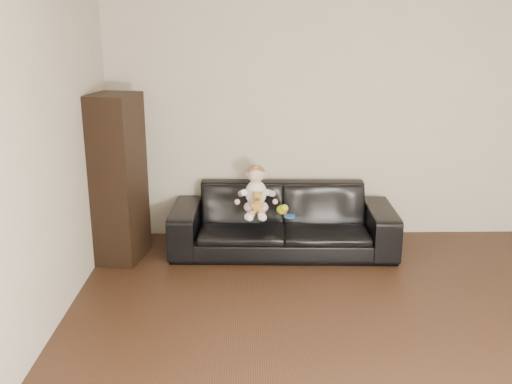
{
  "coord_description": "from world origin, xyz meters",
  "views": [
    {
      "loc": [
        -1.06,
        -3.17,
        2.18
      ],
      "look_at": [
        -0.96,
        2.14,
        0.65
      ],
      "focal_mm": 40.0,
      "sensor_mm": 36.0,
      "label": 1
    }
  ],
  "objects_px": {
    "baby": "(256,193)",
    "toy_green": "(282,210)",
    "toy_blue_disc": "(290,216)",
    "teddy_bear": "(257,203)",
    "toy_rattle": "(284,211)",
    "cabinet": "(118,179)",
    "sofa": "(283,220)"
  },
  "relations": [
    {
      "from": "teddy_bear",
      "to": "toy_rattle",
      "type": "height_order",
      "value": "teddy_bear"
    },
    {
      "from": "baby",
      "to": "toy_blue_disc",
      "type": "height_order",
      "value": "baby"
    },
    {
      "from": "teddy_bear",
      "to": "toy_rattle",
      "type": "distance_m",
      "value": 0.31
    },
    {
      "from": "cabinet",
      "to": "toy_green",
      "type": "height_order",
      "value": "cabinet"
    },
    {
      "from": "teddy_bear",
      "to": "toy_blue_disc",
      "type": "height_order",
      "value": "teddy_bear"
    },
    {
      "from": "toy_green",
      "to": "toy_blue_disc",
      "type": "bearing_deg",
      "value": -52.75
    },
    {
      "from": "cabinet",
      "to": "baby",
      "type": "height_order",
      "value": "cabinet"
    },
    {
      "from": "toy_rattle",
      "to": "toy_blue_disc",
      "type": "height_order",
      "value": "toy_rattle"
    },
    {
      "from": "teddy_bear",
      "to": "toy_rattle",
      "type": "xyz_separation_m",
      "value": [
        0.26,
        0.11,
        -0.12
      ]
    },
    {
      "from": "sofa",
      "to": "toy_green",
      "type": "bearing_deg",
      "value": -96.39
    },
    {
      "from": "sofa",
      "to": "cabinet",
      "type": "xyz_separation_m",
      "value": [
        -1.59,
        -0.17,
        0.48
      ]
    },
    {
      "from": "toy_blue_disc",
      "to": "sofa",
      "type": "bearing_deg",
      "value": 102.62
    },
    {
      "from": "sofa",
      "to": "toy_blue_disc",
      "type": "xyz_separation_m",
      "value": [
        0.05,
        -0.22,
        0.11
      ]
    },
    {
      "from": "baby",
      "to": "toy_green",
      "type": "relative_size",
      "value": 3.73
    },
    {
      "from": "toy_green",
      "to": "sofa",
      "type": "bearing_deg",
      "value": 81.57
    },
    {
      "from": "sofa",
      "to": "toy_blue_disc",
      "type": "distance_m",
      "value": 0.25
    },
    {
      "from": "baby",
      "to": "teddy_bear",
      "type": "relative_size",
      "value": 2.37
    },
    {
      "from": "toy_green",
      "to": "cabinet",
      "type": "bearing_deg",
      "value": -178.71
    },
    {
      "from": "teddy_bear",
      "to": "toy_green",
      "type": "relative_size",
      "value": 1.58
    },
    {
      "from": "baby",
      "to": "toy_green",
      "type": "bearing_deg",
      "value": 5.06
    },
    {
      "from": "cabinet",
      "to": "sofa",
      "type": "bearing_deg",
      "value": 16.13
    },
    {
      "from": "baby",
      "to": "teddy_bear",
      "type": "bearing_deg",
      "value": -78.58
    },
    {
      "from": "baby",
      "to": "toy_rattle",
      "type": "relative_size",
      "value": 6.5
    },
    {
      "from": "teddy_bear",
      "to": "cabinet",
      "type": "bearing_deg",
      "value": 171.76
    },
    {
      "from": "cabinet",
      "to": "teddy_bear",
      "type": "xyz_separation_m",
      "value": [
        1.33,
        -0.1,
        -0.21
      ]
    },
    {
      "from": "baby",
      "to": "toy_green",
      "type": "distance_m",
      "value": 0.3
    },
    {
      "from": "sofa",
      "to": "cabinet",
      "type": "distance_m",
      "value": 1.67
    },
    {
      "from": "cabinet",
      "to": "toy_blue_disc",
      "type": "height_order",
      "value": "cabinet"
    },
    {
      "from": "toy_blue_disc",
      "to": "teddy_bear",
      "type": "bearing_deg",
      "value": -171.66
    },
    {
      "from": "toy_blue_disc",
      "to": "cabinet",
      "type": "bearing_deg",
      "value": 178.05
    },
    {
      "from": "toy_rattle",
      "to": "toy_blue_disc",
      "type": "xyz_separation_m",
      "value": [
        0.05,
        -0.07,
        -0.03
      ]
    },
    {
      "from": "sofa",
      "to": "toy_green",
      "type": "distance_m",
      "value": 0.2
    }
  ]
}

